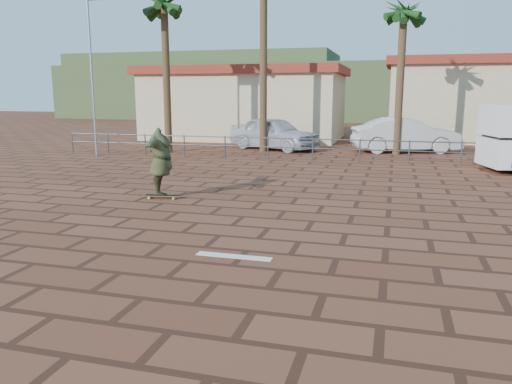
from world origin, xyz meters
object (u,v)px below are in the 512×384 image
longboard (162,196)px  car_silver (274,133)px  car_white (406,135)px  skateboarder (161,162)px

longboard → car_silver: car_silver is taller
car_white → skateboarder: bearing=138.2°
longboard → car_white: size_ratio=0.20×
longboard → skateboarder: bearing=126.4°
car_silver → car_white: (6.60, 0.50, 0.00)m
longboard → skateboarder: size_ratio=0.45×
car_white → car_silver: bearing=79.0°
car_silver → car_white: bearing=-60.2°
car_silver → car_white: 6.62m
longboard → car_silver: size_ratio=0.21×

